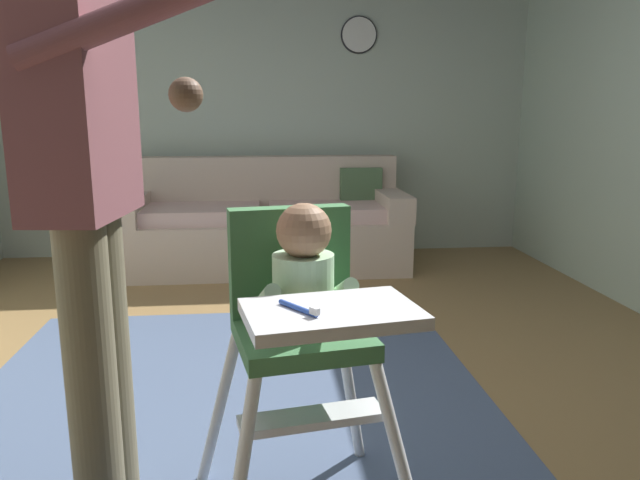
# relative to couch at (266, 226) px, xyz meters

# --- Properties ---
(ground) EXTENTS (6.09, 7.40, 0.10)m
(ground) POSITION_rel_couch_xyz_m (0.02, -2.41, -0.38)
(ground) COLOR olive
(wall_far) EXTENTS (5.29, 0.06, 2.52)m
(wall_far) POSITION_rel_couch_xyz_m (0.02, 0.52, 0.93)
(wall_far) COLOR #B0BFB2
(wall_far) RESTS_ON ground
(area_rug) EXTENTS (2.23, 2.48, 0.01)m
(area_rug) POSITION_rel_couch_xyz_m (-0.18, -2.39, -0.33)
(area_rug) COLOR #4A5B7A
(area_rug) RESTS_ON ground
(couch) EXTENTS (2.20, 0.86, 0.86)m
(couch) POSITION_rel_couch_xyz_m (0.00, 0.00, 0.00)
(couch) COLOR beige
(couch) RESTS_ON ground
(high_chair) EXTENTS (0.70, 0.80, 0.98)m
(high_chair) POSITION_rel_couch_xyz_m (0.07, -3.09, 0.35)
(high_chair) COLOR white
(high_chair) RESTS_ON ground
(adult_standing) EXTENTS (0.51, 0.53, 1.73)m
(adult_standing) POSITION_rel_couch_xyz_m (-0.50, -3.03, 0.66)
(adult_standing) COLOR #70674E
(adult_standing) RESTS_ON ground
(wall_clock) EXTENTS (0.30, 0.04, 0.30)m
(wall_clock) POSITION_rel_couch_xyz_m (0.81, 0.48, 1.52)
(wall_clock) COLOR white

